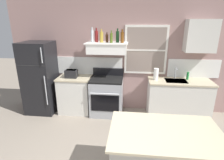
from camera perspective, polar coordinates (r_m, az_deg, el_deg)
The scene contains 18 objects.
back_wall at distance 4.49m, azimuth 2.48°, elevation 7.15°, with size 5.40×0.11×2.70m.
refrigerator at distance 4.78m, azimuth -21.74°, elevation 0.61°, with size 0.70×0.72×1.75m.
counter_left_of_stove at distance 4.64m, azimuth -11.44°, elevation -4.41°, with size 0.79×0.63×0.91m.
toaster at distance 4.43m, azimuth -12.71°, elevation 1.99°, with size 0.30×0.20×0.19m.
stove_range at distance 4.43m, azimuth -1.64°, elevation -5.02°, with size 0.76×0.69×1.09m.
range_hood_shelf at distance 4.21m, azimuth -1.60°, elevation 10.15°, with size 0.96×0.52×0.24m.
bottle_clear_tall at distance 4.27m, azimuth -6.25°, elevation 13.70°, with size 0.06×0.06×0.33m.
bottle_red_label_wine at distance 4.25m, azimuth -4.93°, elevation 13.63°, with size 0.07×0.07×0.32m.
bottle_champagne_gold_foil at distance 4.20m, azimuth -3.36°, elevation 13.48°, with size 0.08×0.08×0.29m.
bottle_brown_stout at distance 4.17m, azimuth -1.61°, elevation 13.05°, with size 0.06×0.06×0.22m.
bottle_olive_oil_square at distance 4.11m, azimuth -0.22°, elevation 13.25°, with size 0.06×0.06×0.27m.
bottle_dark_green_wine at distance 4.18m, azimuth 1.75°, elevation 13.56°, with size 0.07×0.07×0.31m.
bottle_amber_wine at distance 4.11m, azimuth 3.25°, elevation 13.36°, with size 0.07×0.07×0.29m.
counter_right_with_sink at distance 4.58m, azimuth 20.13°, elevation -5.55°, with size 1.43×0.63×0.91m.
sink_faucet at distance 4.44m, azimuth 19.48°, elevation 2.42°, with size 0.03×0.17×0.28m.
paper_towel_roll at distance 4.27m, azimuth 13.72°, elevation 1.81°, with size 0.11×0.11×0.27m, color white.
dish_soap_bottle at distance 4.54m, azimuth 22.80°, elevation 1.24°, with size 0.06×0.06×0.18m, color #268C3F.
upper_cabinet_right at distance 4.47m, azimuth 26.24°, elevation 12.38°, with size 0.64×0.32×0.70m.
Camera 1 is at (0.32, -2.17, 2.23)m, focal length 28.93 mm.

